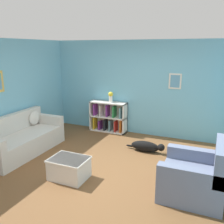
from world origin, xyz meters
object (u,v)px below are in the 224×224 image
couch (21,140)px  coffee_table (69,168)px  dog (147,146)px  recliner_chair (196,177)px  vase (111,96)px  bookshelf (108,117)px

couch → coffee_table: couch is taller
couch → dog: size_ratio=2.17×
recliner_chair → vase: vase is taller
couch → dog: (2.69, 1.19, -0.18)m
coffee_table → bookshelf: bearing=99.2°
couch → bookshelf: 2.54m
coffee_table → recliner_chair: bearing=9.0°
bookshelf → recliner_chair: size_ratio=1.09×
bookshelf → coffee_table: bookshelf is taller
couch → bookshelf: (1.24, 2.22, 0.11)m
couch → dog: couch is taller
bookshelf → dog: bookshelf is taller
couch → recliner_chair: size_ratio=2.08×
bookshelf → dog: size_ratio=1.14×
bookshelf → vase: 0.63m
dog → couch: bearing=-156.1°
dog → coffee_table: bearing=-119.1°
recliner_chair → vase: (-2.60, 2.44, 0.71)m
coffee_table → dog: 2.04m
bookshelf → coffee_table: (0.46, -2.81, -0.21)m
vase → recliner_chair: bearing=-43.1°
couch → vase: bearing=59.0°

